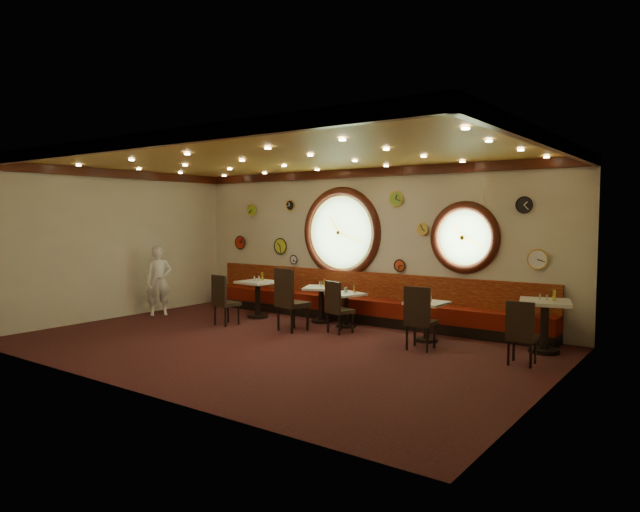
{
  "coord_description": "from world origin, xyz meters",
  "views": [
    {
      "loc": [
        6.3,
        -7.31,
        2.2
      ],
      "look_at": [
        0.41,
        0.8,
        1.5
      ],
      "focal_mm": 32.0,
      "sensor_mm": 36.0,
      "label": 1
    }
  ],
  "objects_px": {
    "table_e": "(545,320)",
    "condiment_b_pepper": "(322,284)",
    "table_d": "(427,316)",
    "chair_b": "(288,295)",
    "condiment_d_bottle": "(431,297)",
    "table_b": "(321,300)",
    "condiment_a_pepper": "(259,278)",
    "condiment_e_pepper": "(547,297)",
    "condiment_e_salt": "(540,297)",
    "table_c": "(346,305)",
    "condiment_a_salt": "(255,278)",
    "condiment_d_pepper": "(431,299)",
    "chair_a": "(223,297)",
    "condiment_c_pepper": "(345,290)",
    "chair_c": "(337,304)",
    "chair_e": "(521,329)",
    "condiment_e_bottle": "(554,295)",
    "condiment_a_bottle": "(262,276)",
    "table_a": "(258,294)",
    "condiment_d_salt": "(423,298)",
    "waiter": "(159,281)",
    "condiment_c_salt": "(347,290)",
    "condiment_b_salt": "(320,284)",
    "condiment_b_bottle": "(325,283)",
    "chair_d": "(419,314)",
    "condiment_c_bottle": "(354,289)"
  },
  "relations": [
    {
      "from": "table_e",
      "to": "condiment_b_pepper",
      "type": "height_order",
      "value": "same"
    },
    {
      "from": "table_d",
      "to": "chair_b",
      "type": "height_order",
      "value": "chair_b"
    },
    {
      "from": "condiment_d_bottle",
      "to": "chair_b",
      "type": "bearing_deg",
      "value": -162.36
    },
    {
      "from": "table_b",
      "to": "condiment_a_pepper",
      "type": "relative_size",
      "value": 7.8
    },
    {
      "from": "condiment_e_pepper",
      "to": "table_b",
      "type": "bearing_deg",
      "value": -179.97
    },
    {
      "from": "condiment_e_salt",
      "to": "condiment_d_bottle",
      "type": "bearing_deg",
      "value": -168.39
    },
    {
      "from": "table_c",
      "to": "condiment_a_salt",
      "type": "distance_m",
      "value": 2.27
    },
    {
      "from": "condiment_d_pepper",
      "to": "condiment_a_salt",
      "type": "bearing_deg",
      "value": -179.9
    },
    {
      "from": "chair_a",
      "to": "condiment_b_pepper",
      "type": "height_order",
      "value": "chair_a"
    },
    {
      "from": "table_e",
      "to": "condiment_e_salt",
      "type": "distance_m",
      "value": 0.38
    },
    {
      "from": "table_e",
      "to": "condiment_c_pepper",
      "type": "relative_size",
      "value": 9.12
    },
    {
      "from": "chair_c",
      "to": "chair_e",
      "type": "xyz_separation_m",
      "value": [
        3.51,
        -0.33,
        -0.01
      ]
    },
    {
      "from": "chair_c",
      "to": "condiment_e_bottle",
      "type": "distance_m",
      "value": 3.79
    },
    {
      "from": "chair_c",
      "to": "condiment_a_bottle",
      "type": "bearing_deg",
      "value": -176.44
    },
    {
      "from": "condiment_c_pepper",
      "to": "table_c",
      "type": "bearing_deg",
      "value": -12.78
    },
    {
      "from": "table_a",
      "to": "table_b",
      "type": "distance_m",
      "value": 1.49
    },
    {
      "from": "table_a",
      "to": "condiment_d_salt",
      "type": "distance_m",
      "value": 3.95
    },
    {
      "from": "condiment_c_pepper",
      "to": "waiter",
      "type": "relative_size",
      "value": 0.07
    },
    {
      "from": "chair_e",
      "to": "condiment_e_pepper",
      "type": "xyz_separation_m",
      "value": [
        0.08,
        1.08,
        0.35
      ]
    },
    {
      "from": "table_b",
      "to": "condiment_c_salt",
      "type": "distance_m",
      "value": 0.71
    },
    {
      "from": "condiment_a_salt",
      "to": "condiment_b_pepper",
      "type": "relative_size",
      "value": 0.98
    },
    {
      "from": "condiment_b_salt",
      "to": "condiment_e_pepper",
      "type": "xyz_separation_m",
      "value": [
        4.6,
        -0.1,
        0.11
      ]
    },
    {
      "from": "table_e",
      "to": "chair_b",
      "type": "distance_m",
      "value": 4.56
    },
    {
      "from": "condiment_a_pepper",
      "to": "condiment_d_bottle",
      "type": "height_order",
      "value": "condiment_a_pepper"
    },
    {
      "from": "condiment_a_pepper",
      "to": "condiment_b_bottle",
      "type": "distance_m",
      "value": 1.51
    },
    {
      "from": "chair_b",
      "to": "condiment_b_bottle",
      "type": "xyz_separation_m",
      "value": [
        0.0,
        1.19,
        0.12
      ]
    },
    {
      "from": "table_b",
      "to": "table_d",
      "type": "distance_m",
      "value": 2.59
    },
    {
      "from": "chair_c",
      "to": "condiment_b_bottle",
      "type": "xyz_separation_m",
      "value": [
        -0.85,
        0.81,
        0.25
      ]
    },
    {
      "from": "table_a",
      "to": "chair_d",
      "type": "distance_m",
      "value": 4.25
    },
    {
      "from": "table_e",
      "to": "chair_d",
      "type": "xyz_separation_m",
      "value": [
        -1.71,
        -1.05,
        0.07
      ]
    },
    {
      "from": "condiment_d_salt",
      "to": "condiment_d_bottle",
      "type": "relative_size",
      "value": 0.66
    },
    {
      "from": "table_a",
      "to": "chair_a",
      "type": "bearing_deg",
      "value": -87.87
    },
    {
      "from": "table_c",
      "to": "condiment_b_salt",
      "type": "relative_size",
      "value": 8.17
    },
    {
      "from": "condiment_c_bottle",
      "to": "condiment_e_bottle",
      "type": "height_order",
      "value": "condiment_e_bottle"
    },
    {
      "from": "table_b",
      "to": "chair_c",
      "type": "xyz_separation_m",
      "value": [
        0.89,
        -0.74,
        0.1
      ]
    },
    {
      "from": "table_d",
      "to": "chair_e",
      "type": "bearing_deg",
      "value": -20.68
    },
    {
      "from": "waiter",
      "to": "table_c",
      "type": "bearing_deg",
      "value": -39.31
    },
    {
      "from": "chair_a",
      "to": "waiter",
      "type": "height_order",
      "value": "waiter"
    },
    {
      "from": "chair_a",
      "to": "condiment_e_pepper",
      "type": "height_order",
      "value": "chair_a"
    },
    {
      "from": "condiment_c_pepper",
      "to": "condiment_b_salt",
      "type": "bearing_deg",
      "value": 165.03
    },
    {
      "from": "condiment_d_bottle",
      "to": "waiter",
      "type": "distance_m",
      "value": 6.14
    },
    {
      "from": "chair_a",
      "to": "condiment_b_salt",
      "type": "relative_size",
      "value": 6.64
    },
    {
      "from": "table_b",
      "to": "condiment_d_pepper",
      "type": "bearing_deg",
      "value": -7.7
    },
    {
      "from": "chair_e",
      "to": "condiment_e_bottle",
      "type": "xyz_separation_m",
      "value": [
        0.19,
        1.08,
        0.39
      ]
    },
    {
      "from": "condiment_e_pepper",
      "to": "waiter",
      "type": "height_order",
      "value": "waiter"
    },
    {
      "from": "table_d",
      "to": "chair_e",
      "type": "height_order",
      "value": "chair_e"
    },
    {
      "from": "condiment_c_pepper",
      "to": "condiment_e_pepper",
      "type": "relative_size",
      "value": 1.13
    },
    {
      "from": "condiment_b_pepper",
      "to": "condiment_d_bottle",
      "type": "bearing_deg",
      "value": -6.32
    },
    {
      "from": "table_b",
      "to": "condiment_c_salt",
      "type": "relative_size",
      "value": 7.87
    },
    {
      "from": "condiment_d_pepper",
      "to": "waiter",
      "type": "xyz_separation_m",
      "value": [
        -6.07,
        -1.06,
        0.01
      ]
    }
  ]
}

